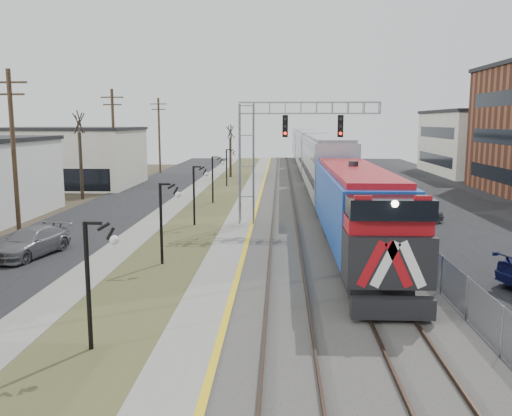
{
  "coord_description": "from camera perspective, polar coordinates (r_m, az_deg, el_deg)",
  "views": [
    {
      "loc": [
        1.7,
        -7.32,
        6.88
      ],
      "look_at": [
        0.5,
        19.46,
        2.6
      ],
      "focal_mm": 38.0,
      "sensor_mm": 36.0,
      "label": 1
    }
  ],
  "objects": [
    {
      "name": "street_west",
      "position": [
        44.85,
        -14.59,
        -0.02
      ],
      "size": [
        7.0,
        120.0,
        0.04
      ],
      "primitive_type": "cube",
      "color": "black",
      "rests_on": "ground"
    },
    {
      "name": "sidewalk",
      "position": [
        43.74,
        -8.95,
        -0.03
      ],
      "size": [
        2.0,
        120.0,
        0.08
      ],
      "primitive_type": "cube",
      "color": "gray",
      "rests_on": "ground"
    },
    {
      "name": "grass_median",
      "position": [
        43.24,
        -5.05,
        -0.08
      ],
      "size": [
        4.0,
        120.0,
        0.06
      ],
      "primitive_type": "cube",
      "color": "#494B28",
      "rests_on": "ground"
    },
    {
      "name": "platform",
      "position": [
        42.94,
        -1.08,
        0.01
      ],
      "size": [
        2.0,
        120.0,
        0.24
      ],
      "primitive_type": "cube",
      "color": "gray",
      "rests_on": "ground"
    },
    {
      "name": "ballast_bed",
      "position": [
        42.92,
        5.6,
        -0.06
      ],
      "size": [
        8.0,
        120.0,
        0.2
      ],
      "primitive_type": "cube",
      "color": "#595651",
      "rests_on": "ground"
    },
    {
      "name": "parking_lot",
      "position": [
        45.19,
        20.97,
        -0.26
      ],
      "size": [
        16.0,
        120.0,
        0.04
      ],
      "primitive_type": "cube",
      "color": "black",
      "rests_on": "ground"
    },
    {
      "name": "platform_edge",
      "position": [
        42.87,
        0.1,
        0.17
      ],
      "size": [
        0.24,
        120.0,
        0.01
      ],
      "primitive_type": "cube",
      "color": "gold",
      "rests_on": "platform"
    },
    {
      "name": "track_near",
      "position": [
        42.83,
        2.93,
        0.19
      ],
      "size": [
        1.58,
        120.0,
        0.15
      ],
      "color": "#2D2119",
      "rests_on": "ballast_bed"
    },
    {
      "name": "track_far",
      "position": [
        43.0,
        7.6,
        0.16
      ],
      "size": [
        1.58,
        120.0,
        0.15
      ],
      "color": "#2D2119",
      "rests_on": "ballast_bed"
    },
    {
      "name": "train",
      "position": [
        62.25,
        6.08,
        5.38
      ],
      "size": [
        3.0,
        85.85,
        5.33
      ],
      "color": "#1441A7",
      "rests_on": "ground"
    },
    {
      "name": "signal_gantry",
      "position": [
        35.33,
        1.79,
        6.97
      ],
      "size": [
        9.0,
        1.07,
        8.15
      ],
      "color": "gray",
      "rests_on": "ground"
    },
    {
      "name": "lampposts",
      "position": [
        26.68,
        -9.82,
        -1.6
      ],
      "size": [
        0.14,
        62.14,
        4.0
      ],
      "color": "black",
      "rests_on": "ground"
    },
    {
      "name": "utility_poles",
      "position": [
        36.2,
        -24.14,
        5.31
      ],
      "size": [
        0.28,
        80.28,
        10.0
      ],
      "color": "#4C3823",
      "rests_on": "ground"
    },
    {
      "name": "fence",
      "position": [
        43.24,
        11.18,
        0.82
      ],
      "size": [
        0.04,
        120.0,
        1.6
      ],
      "primitive_type": "cube",
      "color": "gray",
      "rests_on": "ground"
    },
    {
      "name": "bare_trees",
      "position": [
        48.59,
        -14.68,
        3.84
      ],
      "size": [
        12.3,
        42.3,
        5.95
      ],
      "color": "#382D23",
      "rests_on": "ground"
    },
    {
      "name": "car_lot_e",
      "position": [
        38.5,
        16.16,
        -0.5
      ],
      "size": [
        4.55,
        2.92,
        1.44
      ],
      "primitive_type": "imported",
      "rotation": [
        0.0,
        0.0,
        1.88
      ],
      "color": "slate",
      "rests_on": "ground"
    },
    {
      "name": "car_lot_f",
      "position": [
        51.62,
        14.04,
        1.96
      ],
      "size": [
        4.69,
        2.56,
        1.47
      ],
      "primitive_type": "imported",
      "rotation": [
        0.0,
        0.0,
        1.81
      ],
      "color": "#0B381B",
      "rests_on": "ground"
    },
    {
      "name": "car_street_b",
      "position": [
        30.19,
        -22.63,
        -3.41
      ],
      "size": [
        3.09,
        5.29,
        1.44
      ],
      "primitive_type": "imported",
      "rotation": [
        0.0,
        0.0,
        -0.23
      ],
      "color": "slate",
      "rests_on": "ground"
    }
  ]
}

